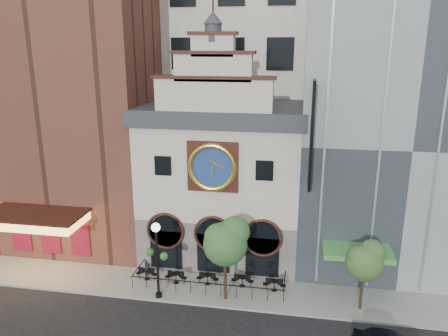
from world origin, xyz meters
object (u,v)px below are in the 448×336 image
Objects in this scene: bistro_1 at (176,277)px; bistro_2 at (208,278)px; lamppost at (157,252)px; pedestrian at (147,270)px; bistro_4 at (274,285)px; tree_left at (226,240)px; bistro_3 at (242,280)px; tree_right at (365,260)px; bistro_0 at (147,273)px.

bistro_1 is 2.29m from bistro_2.
pedestrian is at bearing 146.07° from lamppost.
pedestrian is (-2.22, 0.18, 0.29)m from bistro_1.
bistro_4 is 0.27× the size of tree_left.
bistro_3 is 0.29× the size of lamppost.
lamppost is at bearing -128.34° from pedestrian.
bistro_4 is 5.17m from tree_left.
bistro_3 is 8.62m from tree_right.
lamppost is at bearing -108.48° from bistro_1.
bistro_0 is 1.00× the size of bistro_1.
bistro_1 is 2.24m from pedestrian.
bistro_4 is 6.55m from tree_right.
tree_right is at bearing -6.48° from bistro_2.
bistro_4 is at bearing -74.25° from pedestrian.
pedestrian is at bearing 166.12° from tree_left.
tree_left reaches higher than bistro_3.
bistro_0 is 4.52m from bistro_2.
bistro_0 is 3.90m from lamppost.
pedestrian is at bearing 175.61° from tree_right.
pedestrian is (0.03, 0.06, 0.29)m from bistro_0.
bistro_0 is 9.29m from bistro_4.
tree_right is (7.96, -1.33, 3.02)m from bistro_3.
lamppost is at bearing -164.33° from bistro_4.
bistro_2 is 4.77m from bistro_4.
bistro_2 is at bearing -176.76° from bistro_3.
bistro_4 is at bearing 25.79° from tree_left.
tree_left is 8.88m from tree_right.
bistro_0 is 7.02m from bistro_3.
pedestrian is 3.71m from lamppost.
bistro_2 is 0.33× the size of tree_right.
tree_right reaches higher than bistro_2.
lamppost is (1.59, -2.09, 2.88)m from bistro_0.
bistro_0 is 15.32m from tree_right.
tree_left is (1.61, -1.55, 3.80)m from bistro_2.
bistro_2 and bistro_4 have the same top height.
bistro_1 is at bearing -3.10° from bistro_0.
lamppost is at bearing -52.69° from bistro_0.
bistro_1 is 13.12m from tree_right.
tree_left is at bearing -154.21° from bistro_4.
tree_left is at bearing -177.67° from tree_right.
tree_left reaches higher than bistro_0.
bistro_3 is at bearing 170.53° from tree_right.
tree_left is (-0.88, -1.69, 3.80)m from bistro_3.
bistro_0 is 1.00× the size of bistro_2.
bistro_1 is 7.04m from bistro_4.
bistro_0 is 1.00× the size of bistro_3.
bistro_1 is at bearing 91.60° from lamppost.
lamppost reaches higher than bistro_2.
bistro_2 is at bearing 56.77° from lamppost.
bistro_3 is 4.25m from tree_left.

